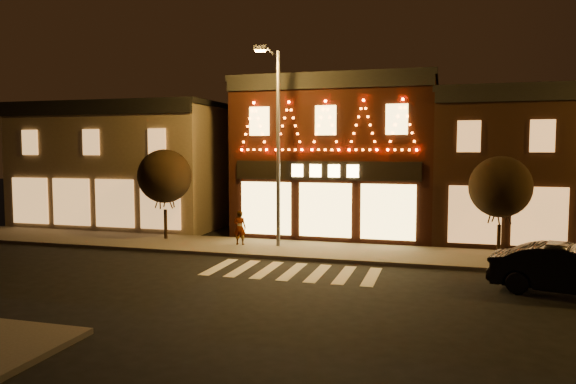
% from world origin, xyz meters
% --- Properties ---
extents(ground, '(120.00, 120.00, 0.00)m').
position_xyz_m(ground, '(0.00, 0.00, 0.00)').
color(ground, black).
rests_on(ground, ground).
extents(sidewalk_far, '(44.00, 4.00, 0.15)m').
position_xyz_m(sidewalk_far, '(2.00, 8.00, 0.07)').
color(sidewalk_far, '#47423D').
rests_on(sidewalk_far, ground).
extents(building_left, '(12.20, 8.28, 7.30)m').
position_xyz_m(building_left, '(-13.00, 13.99, 3.66)').
color(building_left, '#716351').
rests_on(building_left, ground).
extents(building_pulp, '(10.20, 8.34, 8.30)m').
position_xyz_m(building_pulp, '(0.00, 13.98, 4.16)').
color(building_pulp, black).
rests_on(building_pulp, ground).
extents(building_right_a, '(9.20, 8.28, 7.50)m').
position_xyz_m(building_right_a, '(9.50, 13.99, 3.76)').
color(building_right_a, '#321C11').
rests_on(building_right_a, ground).
extents(streetlamp_mid, '(0.63, 2.05, 8.92)m').
position_xyz_m(streetlamp_mid, '(-1.90, 8.04, 5.38)').
color(streetlamp_mid, '#59595E').
rests_on(streetlamp_mid, sidewalk_far).
extents(tree_left, '(2.68, 2.68, 4.47)m').
position_xyz_m(tree_left, '(-7.91, 8.71, 3.28)').
color(tree_left, black).
rests_on(tree_left, sidewalk_far).
extents(tree_right, '(2.51, 2.51, 4.20)m').
position_xyz_m(tree_right, '(7.70, 8.14, 3.09)').
color(tree_right, black).
rests_on(tree_right, sidewalk_far).
extents(dark_sedan, '(5.09, 2.87, 1.59)m').
position_xyz_m(dark_sedan, '(9.37, 3.27, 0.79)').
color(dark_sedan, black).
rests_on(dark_sedan, ground).
extents(pedestrian, '(0.59, 0.39, 1.61)m').
position_xyz_m(pedestrian, '(-3.69, 8.10, 0.95)').
color(pedestrian, gray).
rests_on(pedestrian, sidewalk_far).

